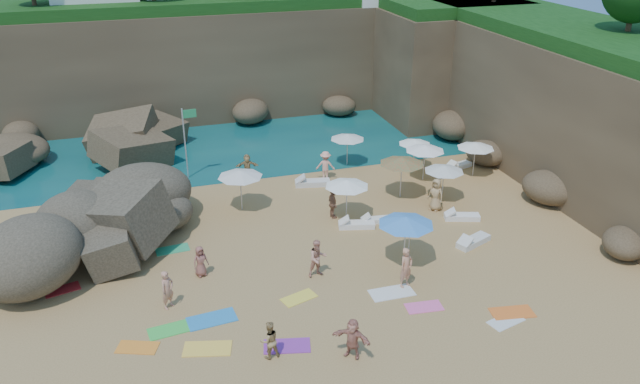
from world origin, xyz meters
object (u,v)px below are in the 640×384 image
object	(u,v)px
parasol_1	(415,142)
person_stand_5	(247,166)
lounger_0	(376,220)
person_stand_0	(167,290)
person_stand_3	(333,204)
parasol_0	(240,174)
flag_pole	(187,134)
rock_outcrop	(110,246)
person_stand_1	(269,340)
person_stand_2	(325,165)
parasol_2	(347,137)
person_stand_4	(436,195)

from	to	relation	value
parasol_1	person_stand_5	distance (m)	10.44
lounger_0	person_stand_5	size ratio (longest dim) A/B	1.04
person_stand_0	person_stand_3	distance (m)	10.61
parasol_0	parasol_1	bearing A→B (deg)	12.59
flag_pole	lounger_0	bearing A→B (deg)	-45.97
lounger_0	rock_outcrop	bearing A→B (deg)	-179.70
person_stand_0	person_stand_5	bearing A→B (deg)	24.10
rock_outcrop	person_stand_1	size ratio (longest dim) A/B	5.75
lounger_0	person_stand_1	world-z (taller)	person_stand_1
rock_outcrop	parasol_1	xyz separation A→B (m)	(18.31, 4.63, 1.76)
rock_outcrop	parasol_1	size ratio (longest dim) A/B	4.32
lounger_0	person_stand_2	distance (m)	6.24
person_stand_0	flag_pole	bearing A→B (deg)	38.84
lounger_0	parasol_2	bearing A→B (deg)	88.05
parasol_0	parasol_1	world-z (taller)	parasol_0
flag_pole	parasol_0	bearing A→B (deg)	-67.57
parasol_0	person_stand_0	distance (m)	9.39
parasol_0	person_stand_1	bearing A→B (deg)	-96.16
parasol_1	person_stand_2	size ratio (longest dim) A/B	1.14
person_stand_1	parasol_2	bearing A→B (deg)	-125.81
parasol_0	person_stand_4	xyz separation A→B (m)	(10.01, -3.21, -1.20)
person_stand_5	person_stand_2	bearing A→B (deg)	-11.17
flag_pole	person_stand_2	distance (m)	8.44
parasol_2	person_stand_4	distance (m)	7.97
parasol_0	person_stand_2	size ratio (longest dim) A/B	1.37
person_stand_2	person_stand_4	size ratio (longest dim) A/B	0.98
parasol_0	person_stand_5	bearing A→B (deg)	74.65
rock_outcrop	parasol_2	size ratio (longest dim) A/B	4.03
parasol_2	person_stand_1	distance (m)	18.98
lounger_0	person_stand_0	size ratio (longest dim) A/B	0.90
rock_outcrop	person_stand_1	world-z (taller)	rock_outcrop
person_stand_2	person_stand_3	size ratio (longest dim) A/B	1.08
parasol_0	parasol_1	size ratio (longest dim) A/B	1.20
person_stand_1	lounger_0	bearing A→B (deg)	-138.99
parasol_1	lounger_0	bearing A→B (deg)	-129.22
person_stand_3	person_stand_5	world-z (taller)	person_stand_3
person_stand_0	person_stand_3	bearing A→B (deg)	-8.79
flag_pole	person_stand_3	bearing A→B (deg)	-49.62
parasol_0	person_stand_1	xyz separation A→B (m)	(-1.34, -12.38, -1.35)
parasol_1	person_stand_4	xyz separation A→B (m)	(-1.40, -5.76, -0.85)
person_stand_3	lounger_0	bearing A→B (deg)	-122.72
person_stand_1	person_stand_3	distance (m)	11.45
parasol_2	person_stand_0	distance (m)	17.44
person_stand_1	rock_outcrop	bearing A→B (deg)	-69.23
parasol_2	person_stand_4	xyz separation A→B (m)	(2.39, -7.53, -0.98)
parasol_1	parasol_2	world-z (taller)	parasol_2
parasol_0	lounger_0	xyz separation A→B (m)	(6.39, -3.60, -1.99)
rock_outcrop	parasol_2	world-z (taller)	parasol_2
parasol_0	parasol_2	size ratio (longest dim) A/B	1.12
person_stand_4	lounger_0	bearing A→B (deg)	-114.28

